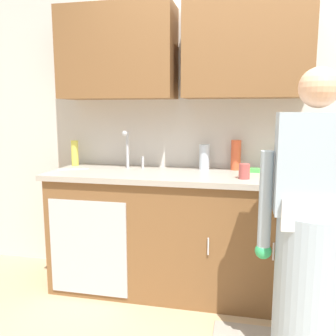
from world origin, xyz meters
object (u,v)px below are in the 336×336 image
(bottle_dish_liquid, at_px, (236,155))
(knife_on_counter, at_px, (73,169))
(person_at_sink, at_px, (309,248))
(bottle_water_tall, at_px, (204,157))
(bottle_water_short, at_px, (75,153))
(sink, at_px, (127,173))
(bottle_soap, at_px, (289,157))
(cup_by_sink, at_px, (244,171))
(sponge, at_px, (256,170))

(bottle_dish_liquid, distance_m, knife_on_counter, 1.31)
(person_at_sink, relative_size, knife_on_counter, 6.75)
(bottle_water_tall, xyz_separation_m, knife_on_counter, (-1.03, -0.22, -0.10))
(bottle_water_short, bearing_deg, bottle_water_tall, 1.60)
(person_at_sink, bearing_deg, bottle_water_short, 152.98)
(sink, relative_size, knife_on_counter, 2.08)
(sink, bearing_deg, knife_on_counter, -177.56)
(bottle_water_short, bearing_deg, bottle_soap, 1.69)
(person_at_sink, xyz_separation_m, bottle_dish_liquid, (-0.41, 0.96, 0.37))
(bottle_water_tall, relative_size, cup_by_sink, 1.93)
(person_at_sink, bearing_deg, bottle_dish_liquid, 113.29)
(sink, xyz_separation_m, bottle_dish_liquid, (0.83, 0.23, 0.13))
(person_at_sink, height_order, sponge, person_at_sink)
(bottle_soap, bearing_deg, cup_by_sink, -132.52)
(bottle_water_short, distance_m, bottle_water_tall, 1.11)
(person_at_sink, bearing_deg, sink, 149.54)
(bottle_soap, xyz_separation_m, bottle_dish_liquid, (-0.40, 0.01, 0.00))
(bottle_water_tall, bearing_deg, cup_by_sink, -47.25)
(sink, distance_m, knife_on_counter, 0.45)
(sink, bearing_deg, cup_by_sink, -9.05)
(bottle_water_short, xyz_separation_m, bottle_soap, (1.76, 0.05, 0.01))
(bottle_soap, height_order, cup_by_sink, bottle_soap)
(bottle_soap, xyz_separation_m, cup_by_sink, (-0.33, -0.36, -0.06))
(cup_by_sink, relative_size, sponge, 0.96)
(bottle_soap, height_order, bottle_water_tall, bottle_soap)
(sink, relative_size, sponge, 4.55)
(person_at_sink, height_order, bottle_water_short, person_at_sink)
(person_at_sink, height_order, bottle_dish_liquid, person_at_sink)
(sink, xyz_separation_m, bottle_water_tall, (0.59, 0.20, 0.12))
(bottle_soap, bearing_deg, sponge, -164.07)
(sink, relative_size, bottle_water_tall, 2.47)
(person_at_sink, xyz_separation_m, bottle_soap, (-0.01, 0.95, 0.36))
(person_at_sink, distance_m, bottle_water_tall, 1.20)
(bottle_soap, distance_m, cup_by_sink, 0.50)
(sink, xyz_separation_m, sponge, (1.00, 0.15, 0.03))
(bottle_water_short, distance_m, bottle_dish_liquid, 1.36)
(bottle_water_tall, height_order, cup_by_sink, bottle_water_tall)
(knife_on_counter, bearing_deg, sink, -24.19)
(bottle_water_short, distance_m, knife_on_counter, 0.23)
(sink, height_order, person_at_sink, person_at_sink)
(person_at_sink, height_order, bottle_water_tall, person_at_sink)
(bottle_water_short, xyz_separation_m, cup_by_sink, (1.43, -0.31, -0.06))
(bottle_dish_liquid, height_order, cup_by_sink, bottle_dish_liquid)
(sink, bearing_deg, sponge, 8.63)
(cup_by_sink, bearing_deg, bottle_water_tall, 132.75)
(person_at_sink, relative_size, cup_by_sink, 15.42)
(person_at_sink, relative_size, sponge, 14.73)
(sponge, bearing_deg, cup_by_sink, -107.19)
(bottle_water_tall, bearing_deg, sink, -161.23)
(sink, height_order, bottle_dish_liquid, sink)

